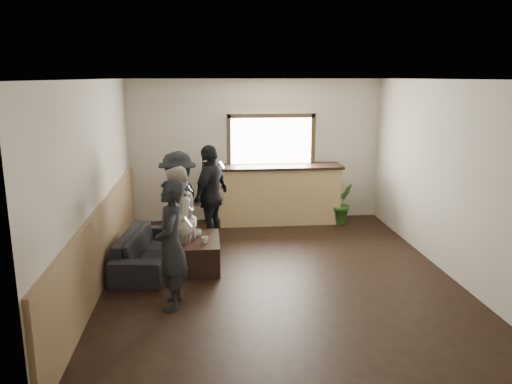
{
  "coord_description": "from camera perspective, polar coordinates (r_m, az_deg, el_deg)",
  "views": [
    {
      "loc": [
        -1.01,
        -6.8,
        2.83
      ],
      "look_at": [
        -0.26,
        0.4,
        1.16
      ],
      "focal_mm": 35.0,
      "sensor_mm": 36.0,
      "label": 1
    }
  ],
  "objects": [
    {
      "name": "bar_counter",
      "position": [
        9.84,
        1.89,
        0.15
      ],
      "size": [
        2.7,
        0.68,
        2.13
      ],
      "color": "tan",
      "rests_on": "ground"
    },
    {
      "name": "room_shell",
      "position": [
        6.94,
        -3.54,
        1.68
      ],
      "size": [
        5.01,
        6.01,
        2.8
      ],
      "color": "silver",
      "rests_on": "ground"
    },
    {
      "name": "sofa",
      "position": [
        7.82,
        -12.19,
        -6.39
      ],
      "size": [
        0.95,
        1.93,
        0.54
      ],
      "primitive_type": "imported",
      "rotation": [
        0.0,
        0.0,
        1.45
      ],
      "color": "black",
      "rests_on": "ground"
    },
    {
      "name": "person_c",
      "position": [
        8.15,
        -8.83,
        -1.26
      ],
      "size": [
        0.95,
        1.23,
        1.68
      ],
      "rotation": [
        0.0,
        0.0,
        -1.91
      ],
      "color": "black",
      "rests_on": "ground"
    },
    {
      "name": "person_b",
      "position": [
        7.46,
        -9.05,
        -3.09
      ],
      "size": [
        0.82,
        0.92,
        1.56
      ],
      "rotation": [
        0.0,
        0.0,
        -1.93
      ],
      "color": "#B8B0A6",
      "rests_on": "ground"
    },
    {
      "name": "cup_a",
      "position": [
        7.73,
        -6.74,
        -4.67
      ],
      "size": [
        0.15,
        0.15,
        0.1
      ],
      "primitive_type": "imported",
      "rotation": [
        0.0,
        0.0,
        0.27
      ],
      "color": "silver",
      "rests_on": "coffee_table"
    },
    {
      "name": "ground",
      "position": [
        7.44,
        2.38,
        -9.36
      ],
      "size": [
        5.0,
        6.0,
        0.01
      ],
      "primitive_type": "cube",
      "color": "black"
    },
    {
      "name": "coffee_table",
      "position": [
        7.68,
        -6.28,
        -6.92
      ],
      "size": [
        0.57,
        1.01,
        0.45
      ],
      "primitive_type": "cube",
      "rotation": [
        0.0,
        0.0,
        -0.01
      ],
      "color": "black",
      "rests_on": "ground"
    },
    {
      "name": "person_a",
      "position": [
        6.26,
        -9.68,
        -5.97
      ],
      "size": [
        0.48,
        0.61,
        1.63
      ],
      "rotation": [
        0.0,
        0.0,
        -1.62
      ],
      "color": "black",
      "rests_on": "ground"
    },
    {
      "name": "potted_plant",
      "position": [
        9.95,
        9.82,
        -1.27
      ],
      "size": [
        0.55,
        0.5,
        0.81
      ],
      "primitive_type": "imported",
      "rotation": [
        0.0,
        0.0,
        0.38
      ],
      "color": "#2D6623",
      "rests_on": "ground"
    },
    {
      "name": "person_d",
      "position": [
        8.49,
        -5.17,
        -0.41
      ],
      "size": [
        0.87,
        1.09,
        1.74
      ],
      "rotation": [
        0.0,
        0.0,
        -2.09
      ],
      "color": "black",
      "rests_on": "ground"
    },
    {
      "name": "cup_b",
      "position": [
        7.4,
        -5.84,
        -5.46
      ],
      "size": [
        0.14,
        0.14,
        0.1
      ],
      "primitive_type": "imported",
      "rotation": [
        0.0,
        0.0,
        3.7
      ],
      "color": "silver",
      "rests_on": "coffee_table"
    }
  ]
}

